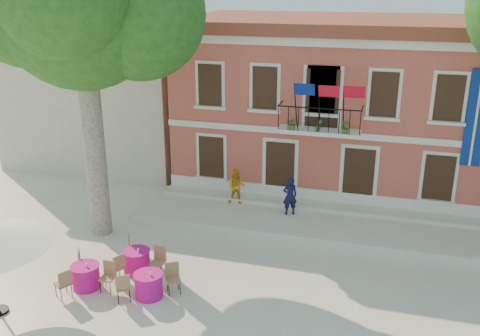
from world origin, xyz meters
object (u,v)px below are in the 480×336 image
(cafe_table_1, at_px, (149,284))
(cafe_table_3, at_px, (137,260))
(cafe_table_0, at_px, (86,275))
(pedestrian_navy, at_px, (290,196))
(pedestrian_orange, at_px, (236,187))
(plane_tree_west, at_px, (81,8))

(cafe_table_1, height_order, cafe_table_3, same)
(cafe_table_0, height_order, cafe_table_1, same)
(pedestrian_navy, distance_m, cafe_table_3, 6.64)
(pedestrian_orange, xyz_separation_m, cafe_table_0, (-2.83, -6.97, -0.62))
(plane_tree_west, xyz_separation_m, cafe_table_3, (2.60, -2.30, -7.76))
(pedestrian_orange, height_order, cafe_table_0, pedestrian_orange)
(pedestrian_orange, distance_m, cafe_table_1, 6.97)
(plane_tree_west, distance_m, cafe_table_0, 8.69)
(cafe_table_0, xyz_separation_m, cafe_table_1, (2.09, 0.07, -0.01))
(plane_tree_west, distance_m, pedestrian_orange, 9.01)
(pedestrian_orange, xyz_separation_m, cafe_table_3, (-1.73, -5.67, -0.62))
(cafe_table_3, bearing_deg, plane_tree_west, 138.52)
(pedestrian_orange, distance_m, cafe_table_3, 5.96)
(plane_tree_west, relative_size, pedestrian_navy, 7.19)
(pedestrian_navy, bearing_deg, cafe_table_1, 39.69)
(pedestrian_navy, bearing_deg, cafe_table_0, 26.76)
(pedestrian_orange, height_order, cafe_table_3, pedestrian_orange)
(plane_tree_west, relative_size, pedestrian_orange, 7.44)
(pedestrian_navy, xyz_separation_m, cafe_table_1, (-3.05, -6.45, -0.65))
(plane_tree_west, xyz_separation_m, cafe_table_0, (1.51, -3.61, -7.76))
(cafe_table_3, bearing_deg, cafe_table_1, -51.00)
(plane_tree_west, relative_size, cafe_table_3, 5.94)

